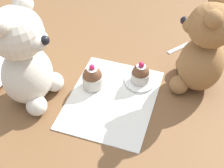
# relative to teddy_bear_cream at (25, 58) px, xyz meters

# --- Properties ---
(ground_plane) EXTENTS (4.00, 4.00, 0.00)m
(ground_plane) POSITION_rel_teddy_bear_cream_xyz_m (0.05, -0.20, -0.13)
(ground_plane) COLOR brown
(knitted_placemat) EXTENTS (0.27, 0.22, 0.01)m
(knitted_placemat) POSITION_rel_teddy_bear_cream_xyz_m (0.05, -0.20, -0.13)
(knitted_placemat) COLOR silver
(knitted_placemat) RESTS_ON ground_plane
(teddy_bear_cream) EXTENTS (0.14, 0.14, 0.27)m
(teddy_bear_cream) POSITION_rel_teddy_bear_cream_xyz_m (0.00, 0.00, 0.00)
(teddy_bear_cream) COLOR beige
(teddy_bear_cream) RESTS_ON ground_plane
(teddy_bear_tan) EXTENTS (0.13, 0.13, 0.25)m
(teddy_bear_tan) POSITION_rel_teddy_bear_cream_xyz_m (0.18, -0.39, -0.01)
(teddy_bear_tan) COLOR olive
(teddy_bear_tan) RESTS_ON ground_plane
(cupcake_near_cream_bear) EXTENTS (0.05, 0.05, 0.07)m
(cupcake_near_cream_bear) POSITION_rel_teddy_bear_cream_xyz_m (0.08, -0.13, -0.10)
(cupcake_near_cream_bear) COLOR #B2ADA3
(cupcake_near_cream_bear) RESTS_ON knitted_placemat
(saucer_plate) EXTENTS (0.08, 0.08, 0.01)m
(saucer_plate) POSITION_rel_teddy_bear_cream_xyz_m (0.13, -0.25, -0.12)
(saucer_plate) COLOR white
(saucer_plate) RESTS_ON knitted_placemat
(cupcake_near_tan_bear) EXTENTS (0.05, 0.05, 0.06)m
(cupcake_near_tan_bear) POSITION_rel_teddy_bear_cream_xyz_m (0.13, -0.25, -0.10)
(cupcake_near_tan_bear) COLOR #B2ADA3
(cupcake_near_tan_bear) RESTS_ON saucer_plate
(teaspoon) EXTENTS (0.09, 0.07, 0.01)m
(teaspoon) POSITION_rel_teddy_bear_cream_xyz_m (0.32, -0.33, -0.13)
(teaspoon) COLOR silver
(teaspoon) RESTS_ON ground_plane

